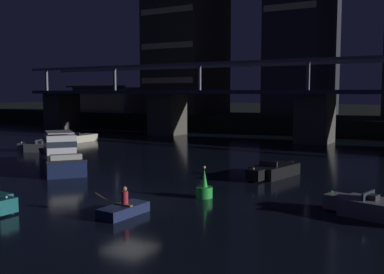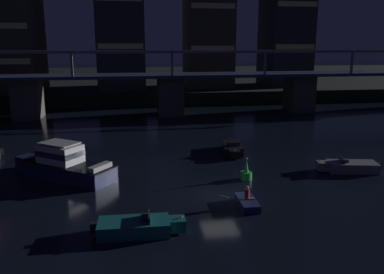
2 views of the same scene
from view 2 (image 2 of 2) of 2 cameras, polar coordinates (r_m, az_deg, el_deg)
ground_plane at (r=27.98m, az=4.05°, el=-8.35°), size 400.00×400.00×0.00m
far_riverbank at (r=107.20m, az=-5.78°, el=8.18°), size 240.00×80.00×2.20m
river_bridge at (r=59.26m, az=-3.14°, el=7.12°), size 86.74×6.40×9.38m
tower_west_low at (r=76.15m, az=-25.33°, el=16.17°), size 10.48×12.14×27.63m
cabin_cruiser_near_left at (r=32.88m, az=-17.91°, el=-3.74°), size 8.53×7.15×2.79m
speedboat_near_right at (r=35.32m, az=21.61°, el=-3.95°), size 5.22×2.54×1.16m
speedboat_mid_left at (r=38.73m, az=5.82°, el=-1.62°), size 2.43×5.23×1.16m
speedboat_mid_center at (r=22.70m, az=-7.76°, el=-12.62°), size 5.21×1.91×1.16m
channel_buoy at (r=31.24m, az=7.76°, el=-5.19°), size 0.90×0.90×1.76m
dinghy_with_paddler at (r=26.32m, az=7.89°, el=-9.23°), size 2.40×2.63×1.36m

